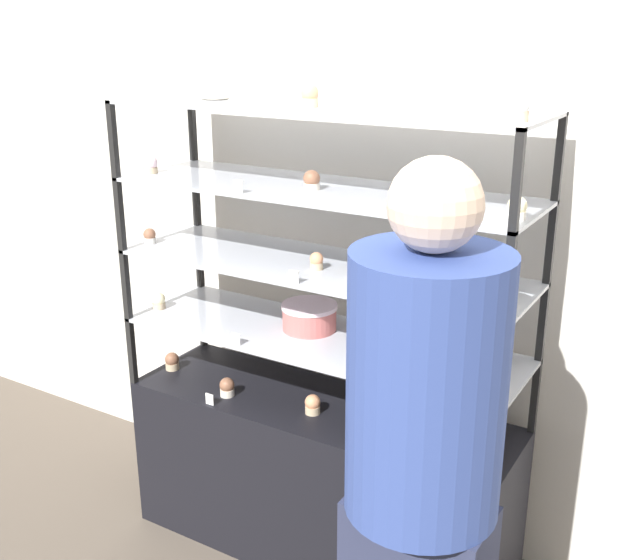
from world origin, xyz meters
name	(u,v)px	position (x,y,z in m)	size (l,w,h in m)	color
ground_plane	(320,547)	(0.00, 0.00, 0.00)	(20.00, 20.00, 0.00)	brown
back_wall	(370,215)	(0.00, 0.38, 1.30)	(8.00, 0.05, 2.60)	silver
display_base	(320,478)	(0.00, 0.00, 0.32)	(1.50, 0.46, 0.64)	black
display_riser_lower	(320,341)	(0.00, 0.00, 0.90)	(1.50, 0.46, 0.28)	black
display_riser_middle	(320,269)	(0.00, 0.00, 1.18)	(1.50, 0.46, 0.28)	black
display_riser_upper	(320,192)	(0.00, 0.00, 1.46)	(1.50, 0.46, 0.28)	black
display_riser_top	(320,110)	(0.00, 0.00, 1.73)	(1.50, 0.46, 0.28)	black
layer_cake_centerpiece	(309,317)	(-0.07, 0.05, 0.97)	(0.21, 0.21, 0.10)	#C66660
sheet_cake_frosted	(393,265)	(0.27, 0.03, 1.23)	(0.24, 0.17, 0.07)	#DBBC84
cupcake_0	(172,361)	(-0.69, -0.05, 0.68)	(0.06, 0.06, 0.07)	#CCB28C
cupcake_1	(227,387)	(-0.35, -0.12, 0.68)	(0.06, 0.06, 0.07)	beige
cupcake_2	(313,404)	(0.01, -0.07, 0.68)	(0.06, 0.06, 0.07)	#CCB28C
cupcake_3	(389,432)	(0.33, -0.10, 0.68)	(0.06, 0.06, 0.07)	beige
cupcake_4	(487,465)	(0.69, -0.12, 0.68)	(0.06, 0.06, 0.07)	#CCB28C
price_tag_0	(210,399)	(-0.36, -0.21, 0.66)	(0.04, 0.00, 0.04)	white
cupcake_5	(159,301)	(-0.71, -0.08, 0.95)	(0.05, 0.05, 0.07)	#CCB28C
cupcake_6	(501,384)	(0.70, -0.09, 0.95)	(0.05, 0.05, 0.07)	#CCB28C
price_tag_1	(236,339)	(-0.22, -0.21, 0.94)	(0.04, 0.00, 0.04)	white
cupcake_7	(150,236)	(-0.71, -0.10, 1.22)	(0.05, 0.05, 0.06)	white
cupcake_8	(317,261)	(0.01, -0.05, 1.22)	(0.05, 0.05, 0.06)	#CCB28C
cupcake_9	(505,297)	(0.69, -0.07, 1.22)	(0.05, 0.05, 0.06)	white
price_tag_2	(294,277)	(0.03, -0.21, 1.22)	(0.04, 0.00, 0.04)	white
cupcake_10	(150,165)	(-0.69, -0.09, 1.50)	(0.06, 0.06, 0.07)	#CCB28C
cupcake_11	(312,181)	(-0.01, -0.04, 1.50)	(0.06, 0.06, 0.07)	beige
cupcake_12	(517,208)	(0.70, -0.08, 1.50)	(0.06, 0.06, 0.07)	white
price_tag_3	(238,187)	(-0.19, -0.21, 1.49)	(0.04, 0.00, 0.04)	white
cupcake_13	(140,89)	(-0.68, -0.12, 1.78)	(0.06, 0.06, 0.07)	beige
cupcake_14	(309,96)	(0.00, -0.06, 1.78)	(0.06, 0.06, 0.07)	#CCB28C
cupcake_15	(519,108)	(0.69, -0.10, 1.78)	(0.06, 0.06, 0.07)	#CCB28C
price_tag_4	(253,102)	(-0.12, -0.21, 1.77)	(0.04, 0.00, 0.04)	white
donut_glazed	(215,93)	(-0.44, 0.00, 1.77)	(0.12, 0.12, 0.04)	#EFE5CC
customer_figure	(422,466)	(0.66, -0.59, 0.92)	(0.40, 0.40, 1.72)	#282D47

